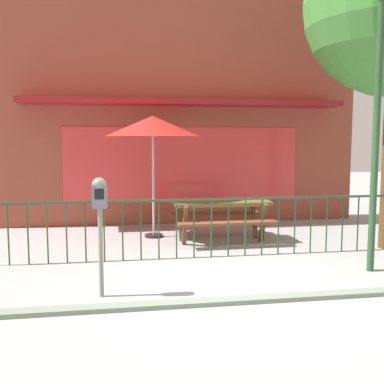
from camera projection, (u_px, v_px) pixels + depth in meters
The scene contains 8 objects.
ground at pixel (239, 290), 5.94m from camera, with size 40.00×40.00×0.00m, color #939695.
pub_storefront at pixel (182, 99), 10.60m from camera, with size 8.23×1.25×5.75m.
patio_fence_front at pixel (211, 217), 7.55m from camera, with size 6.94×0.04×0.97m.
picnic_table_left at pixel (221, 209), 8.72m from camera, with size 1.81×1.38×0.79m.
patio_umbrella at pixel (153, 127), 8.93m from camera, with size 1.85×1.85×2.38m.
parking_meter_near at pixel (100, 205), 5.55m from camera, with size 0.18×0.17×1.47m.
street_lamp at pixel (378, 86), 6.50m from camera, with size 0.28×0.28×4.11m.
curb_edge at pixel (249, 302), 5.49m from camera, with size 11.52×0.20×0.11m, color gray.
Camera 1 is at (-1.54, -5.58, 1.91)m, focal length 43.26 mm.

